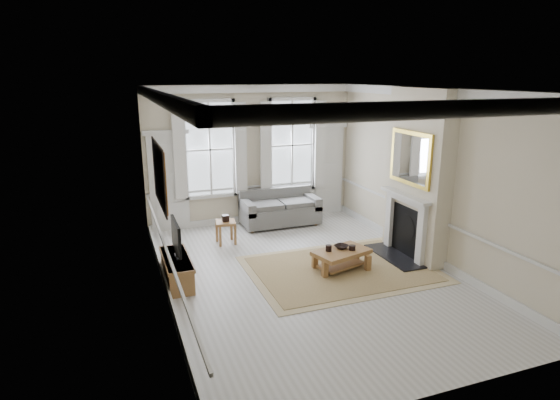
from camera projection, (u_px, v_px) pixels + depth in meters
name	position (u px, v px, depth m)	size (l,w,h in m)	color
floor	(309.00, 275.00, 8.74)	(7.20, 7.20, 0.00)	#B7B5AD
ceiling	(312.00, 89.00, 7.85)	(7.20, 7.20, 0.00)	white
back_wall	(252.00, 155.00, 11.55)	(5.20, 5.20, 0.00)	beige
left_wall	(160.00, 200.00, 7.43)	(7.20, 7.20, 0.00)	beige
right_wall	(432.00, 176.00, 9.16)	(7.20, 7.20, 0.00)	beige
window_left	(210.00, 150.00, 11.11)	(1.26, 0.20, 2.20)	#B2BCC6
window_right	(292.00, 145.00, 11.81)	(1.26, 0.20, 2.20)	#B2BCC6
door_left	(169.00, 183.00, 10.98)	(0.90, 0.08, 2.30)	silver
door_right	(327.00, 171.00, 12.34)	(0.90, 0.08, 2.30)	silver
painting	(159.00, 175.00, 7.62)	(0.05, 1.66, 1.06)	#B7821F
chimney_breast	(418.00, 175.00, 9.28)	(0.35, 1.70, 3.38)	beige
hearth	(394.00, 256.00, 9.58)	(0.55, 1.50, 0.05)	black
fireplace	(405.00, 222.00, 9.46)	(0.21, 1.45, 1.33)	silver
mirror	(410.00, 158.00, 9.12)	(0.06, 1.26, 1.06)	gold
sofa	(279.00, 210.00, 11.64)	(1.90, 0.92, 0.87)	#5F5F5D
side_table	(226.00, 226.00, 10.30)	(0.48, 0.48, 0.51)	brown
rug	(341.00, 269.00, 8.98)	(3.50, 2.60, 0.02)	olive
coffee_table	(341.00, 254.00, 8.90)	(1.19, 0.88, 0.40)	brown
ceramic_pot_a	(329.00, 248.00, 8.83)	(0.12, 0.12, 0.12)	black
ceramic_pot_b	(352.00, 248.00, 8.89)	(0.13, 0.13, 0.09)	black
bowl	(342.00, 247.00, 8.98)	(0.26, 0.26, 0.06)	black
tv_stand	(177.00, 270.00, 8.40)	(0.42, 1.31, 0.47)	brown
tv	(176.00, 237.00, 8.25)	(0.08, 0.90, 0.68)	black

